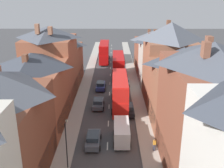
{
  "coord_description": "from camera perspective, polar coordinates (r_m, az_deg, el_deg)",
  "views": [
    {
      "loc": [
        0.74,
        -10.46,
        18.28
      ],
      "look_at": [
        0.46,
        37.29,
        1.51
      ],
      "focal_mm": 42.0,
      "sensor_mm": 36.0,
      "label": 1
    }
  ],
  "objects": [
    {
      "name": "pavement_left",
      "position": [
        52.1,
        -6.13,
        -1.23
      ],
      "size": [
        2.2,
        104.0,
        0.14
      ],
      "primitive_type": "cube",
      "color": "#A8A399",
      "rests_on": "ground"
    },
    {
      "name": "pavement_right",
      "position": [
        51.95,
        5.13,
        -1.25
      ],
      "size": [
        2.2,
        104.0,
        0.14
      ],
      "primitive_type": "cube",
      "color": "#A8A399",
      "rests_on": "ground"
    },
    {
      "name": "centre_line_dashes",
      "position": [
        49.93,
        -0.54,
        -2.12
      ],
      "size": [
        0.14,
        97.8,
        0.01
      ],
      "color": "silver",
      "rests_on": "ground"
    },
    {
      "name": "terrace_row_left",
      "position": [
        31.46,
        -20.09,
        -4.76
      ],
      "size": [
        8.0,
        60.2,
        14.31
      ],
      "color": "#BCB7A8",
      "rests_on": "ground"
    },
    {
      "name": "terrace_row_right",
      "position": [
        35.22,
        15.87,
        -1.32
      ],
      "size": [
        8.0,
        69.42,
        14.84
      ],
      "color": "#ADB2B7",
      "rests_on": "ground"
    },
    {
      "name": "double_decker_bus_lead",
      "position": [
        58.16,
        1.36,
        3.92
      ],
      "size": [
        2.74,
        10.8,
        5.3
      ],
      "color": "#B70F0F",
      "rests_on": "ground"
    },
    {
      "name": "double_decker_bus_mid_street",
      "position": [
        72.39,
        -1.71,
        7.01
      ],
      "size": [
        2.74,
        10.8,
        5.3
      ],
      "color": "#B70F0F",
      "rests_on": "ground"
    },
    {
      "name": "double_decker_bus_far_approaching",
      "position": [
        43.24,
        1.7,
        -1.61
      ],
      "size": [
        2.74,
        10.8,
        5.3
      ],
      "color": "red",
      "rests_on": "ground"
    },
    {
      "name": "car_near_blue",
      "position": [
        33.79,
        -4.11,
        -11.84
      ],
      "size": [
        1.9,
        4.47,
        1.6
      ],
      "color": "#4C515B",
      "rests_on": "ground"
    },
    {
      "name": "car_near_silver",
      "position": [
        41.68,
        3.56,
        -5.43
      ],
      "size": [
        1.9,
        4.55,
        1.67
      ],
      "color": "black",
      "rests_on": "ground"
    },
    {
      "name": "car_parked_right_a",
      "position": [
        51.89,
        -2.49,
        -0.34
      ],
      "size": [
        1.9,
        4.23,
        1.62
      ],
      "color": "navy",
      "rests_on": "ground"
    },
    {
      "name": "car_mid_black",
      "position": [
        43.81,
        -3.03,
        -4.17
      ],
      "size": [
        1.9,
        4.24,
        1.61
      ],
      "color": "#4C515B",
      "rests_on": "ground"
    },
    {
      "name": "car_parked_left_b",
      "position": [
        54.09,
        2.81,
        0.47
      ],
      "size": [
        1.9,
        4.12,
        1.59
      ],
      "color": "gray",
      "rests_on": "ground"
    },
    {
      "name": "delivery_van",
      "position": [
        34.2,
        2.1,
        -10.36
      ],
      "size": [
        2.2,
        5.2,
        2.41
      ],
      "color": "white",
      "rests_on": "ground"
    },
    {
      "name": "pedestrian_far_left",
      "position": [
        32.67,
        9.22,
        -12.8
      ],
      "size": [
        0.36,
        0.22,
        1.61
      ],
      "color": "#3D4256",
      "rests_on": "pavement_right"
    },
    {
      "name": "street_lamp",
      "position": [
        28.9,
        -9.89,
        -12.33
      ],
      "size": [
        0.2,
        1.12,
        5.5
      ],
      "color": "black",
      "rests_on": "ground"
    }
  ]
}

